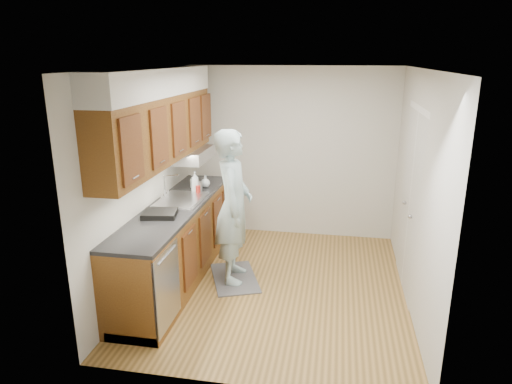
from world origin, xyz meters
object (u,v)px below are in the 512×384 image
(soap_bottle_b, at_px, (194,181))
(steel_can, at_px, (200,187))
(soap_bottle_c, at_px, (205,181))
(soda_can, at_px, (198,190))
(soap_bottle_a, at_px, (195,182))
(person, at_px, (233,197))
(dish_rack, at_px, (160,214))

(soap_bottle_b, bearing_deg, steel_can, -50.62)
(soap_bottle_c, relative_size, steel_can, 1.25)
(soap_bottle_b, relative_size, soda_can, 1.68)
(soap_bottle_a, bearing_deg, person, -37.88)
(soap_bottle_a, distance_m, soap_bottle_b, 0.19)
(soap_bottle_b, distance_m, steel_can, 0.18)
(person, height_order, steel_can, person)
(soap_bottle_c, distance_m, steel_can, 0.21)
(soap_bottle_b, xyz_separation_m, dish_rack, (-0.03, -1.14, -0.06))
(soap_bottle_c, bearing_deg, soda_can, -90.75)
(soap_bottle_a, bearing_deg, soap_bottle_b, 111.60)
(soap_bottle_a, bearing_deg, soap_bottle_c, 73.96)
(soap_bottle_c, bearing_deg, soap_bottle_b, -154.60)
(soda_can, xyz_separation_m, steel_can, (-0.01, 0.11, 0.01))
(soap_bottle_a, bearing_deg, steel_can, 30.10)
(soap_bottle_a, xyz_separation_m, steel_can, (0.05, 0.03, -0.07))
(person, bearing_deg, soap_bottle_c, 30.65)
(person, distance_m, steel_can, 0.76)
(steel_can, bearing_deg, dish_rack, -98.44)
(person, height_order, soap_bottle_b, person)
(person, distance_m, soap_bottle_b, 0.94)
(person, bearing_deg, soda_can, 47.13)
(soap_bottle_b, distance_m, soap_bottle_c, 0.15)
(soap_bottle_b, bearing_deg, soda_can, -62.44)
(person, relative_size, soda_can, 19.43)
(soap_bottle_c, bearing_deg, steel_can, -95.08)
(soap_bottle_a, distance_m, steel_can, 0.09)
(soda_can, bearing_deg, soap_bottle_b, 117.56)
(steel_can, bearing_deg, soap_bottle_a, -149.90)
(soda_can, relative_size, dish_rack, 0.30)
(soap_bottle_b, bearing_deg, soap_bottle_a, -68.40)
(soap_bottle_b, height_order, dish_rack, soap_bottle_b)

